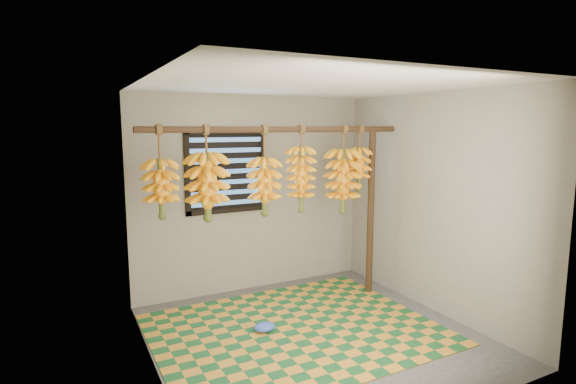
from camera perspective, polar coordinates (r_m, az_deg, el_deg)
floor at (r=4.64m, az=3.25°, el=-17.73°), size 3.00×3.00×0.01m
ceiling at (r=4.18m, az=3.53°, el=13.46°), size 3.00×3.00×0.01m
wall_back at (r=5.58m, az=-4.47°, el=-0.27°), size 3.00×0.01×2.40m
wall_left at (r=3.73m, az=-17.03°, el=-4.88°), size 0.01×3.00×2.40m
wall_right at (r=5.17m, az=17.94°, el=-1.33°), size 0.01×3.00×2.40m
window at (r=5.39m, az=-7.83°, el=2.60°), size 1.00×0.04×1.00m
hanging_pole at (r=4.78m, az=-0.83°, el=7.96°), size 3.00×0.06×0.06m
support_post at (r=5.52m, az=10.45°, el=-2.58°), size 0.08×0.08×2.00m
woven_mat at (r=4.73m, az=0.90°, el=-17.05°), size 2.77×2.23×0.01m
plastic_bag at (r=4.66m, az=-3.00°, el=-16.75°), size 0.22×0.17×0.09m
banana_bunch_a at (r=4.41m, az=-15.81°, el=0.43°), size 0.32×0.32×0.89m
banana_bunch_b at (r=4.52m, az=-10.21°, el=0.66°), size 0.41×0.41×0.95m
banana_bunch_c at (r=4.74m, az=-2.99°, el=0.73°), size 0.32×0.32×0.95m
banana_bunch_d at (r=4.93m, az=1.67°, el=1.67°), size 0.32×0.32×0.95m
banana_bunch_e at (r=5.22m, az=7.00°, el=1.38°), size 0.41×0.41×1.01m
banana_bunch_f at (r=5.33m, az=9.00°, el=2.91°), size 0.27×0.27×0.77m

